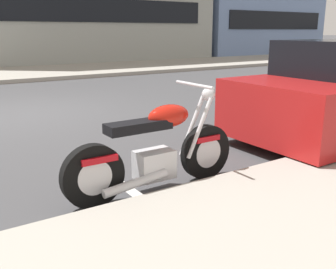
% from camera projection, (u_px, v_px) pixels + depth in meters
% --- Properties ---
extents(ground_plane, '(260.00, 260.00, 0.00)m').
position_uv_depth(ground_plane, '(23.00, 114.00, 7.88)').
color(ground_plane, '#3D3D3F').
extents(sidewalk_far_curb, '(120.00, 5.00, 0.14)m').
position_uv_depth(sidewalk_far_curb, '(224.00, 62.00, 20.28)').
color(sidewalk_far_curb, gray).
rests_on(sidewalk_far_curb, ground).
extents(parking_stall_stripe, '(0.12, 2.20, 0.01)m').
position_uv_depth(parking_stall_stripe, '(119.00, 182.00, 4.33)').
color(parking_stall_stripe, silver).
rests_on(parking_stall_stripe, ground).
extents(parked_motorcycle, '(2.00, 0.62, 1.11)m').
position_uv_depth(parked_motorcycle, '(156.00, 152.00, 4.01)').
color(parked_motorcycle, black).
rests_on(parked_motorcycle, ground).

